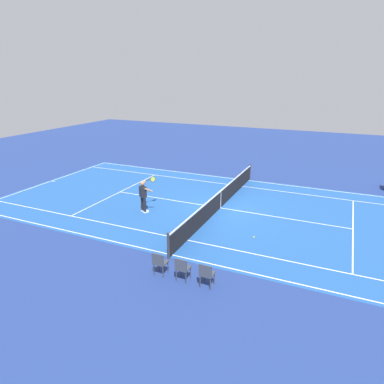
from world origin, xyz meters
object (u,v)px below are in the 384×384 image
tennis_net (221,199)px  spectator_chair_1 (182,268)px  tennis_ball (254,237)px  spectator_chair_2 (160,262)px  tennis_player_near (144,195)px  spectator_chair_0 (206,273)px

tennis_net → spectator_chair_1: bearing=99.3°
tennis_ball → spectator_chair_2: 4.79m
tennis_net → tennis_player_near: bearing=32.2°
spectator_chair_0 → tennis_ball: bearing=-96.9°
tennis_ball → spectator_chair_0: 4.26m
spectator_chair_0 → spectator_chair_1: same height
tennis_ball → spectator_chair_1: size_ratio=0.08×
tennis_player_near → tennis_ball: size_ratio=25.71×
tennis_net → spectator_chair_2: tennis_net is taller
tennis_ball → tennis_net: bearing=-47.4°
tennis_player_near → tennis_ball: bearing=174.1°
spectator_chair_0 → spectator_chair_2: size_ratio=1.00×
spectator_chair_1 → tennis_net: bearing=-80.7°
spectator_chair_0 → spectator_chair_2: same height
tennis_player_near → spectator_chair_0: (-5.38, 4.81, -0.41)m
tennis_player_near → spectator_chair_2: tennis_player_near is taller
tennis_player_near → spectator_chair_0: 7.23m
spectator_chair_1 → tennis_player_near: bearing=-46.9°
spectator_chair_0 → spectator_chair_1: bearing=0.0°
tennis_ball → spectator_chair_0: spectator_chair_0 is taller
tennis_player_near → spectator_chair_1: 6.60m
tennis_ball → spectator_chair_1: spectator_chair_1 is taller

